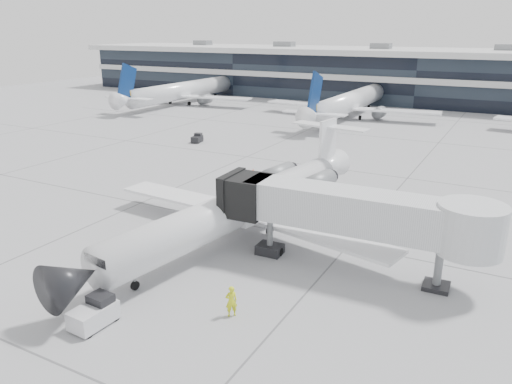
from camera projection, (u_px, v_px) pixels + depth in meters
The scene contains 10 objects.
ground at pixel (233, 222), 41.71m from camera, with size 220.00×220.00×0.00m, color gray.
terminal at pixel (426, 79), 108.70m from camera, with size 170.00×22.00×10.00m, color black.
bg_jet_left at pixel (185, 103), 108.02m from camera, with size 32.00×40.00×9.60m, color white, non-canonical shape.
bg_jet_center at pixel (350, 117), 91.30m from camera, with size 32.00×40.00×9.60m, color white, non-canonical shape.
regional_jet at pixel (244, 205), 38.38m from camera, with size 25.32×31.59×7.31m.
jet_bridge at pixel (363, 213), 31.83m from camera, with size 17.89×4.18×5.75m.
ramp_worker at pixel (231, 301), 27.81m from camera, with size 0.68×0.44×1.86m, color #CFDB17.
baggage_tug at pixel (95, 313), 27.03m from camera, with size 1.63×2.60×1.61m.
traffic_cone at pixel (253, 171), 55.58m from camera, with size 0.52×0.52×0.59m.
far_tug at pixel (197, 138), 70.87m from camera, with size 1.56×2.18×1.25m.
Camera 1 is at (20.16, -33.26, 15.39)m, focal length 35.00 mm.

